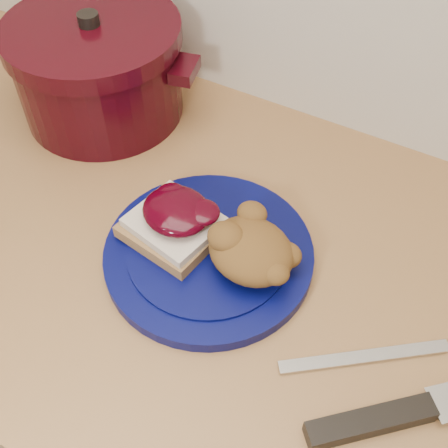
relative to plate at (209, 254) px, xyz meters
The scene contains 8 objects.
base_cabinet 0.48m from the plate, 18.67° to the left, with size 4.00×0.60×0.86m, color beige.
plate is the anchor object (origin of this frame).
sandwich 0.06m from the plate, behind, with size 0.12×0.11×0.05m.
stuffing_mound 0.07m from the plate, ahead, with size 0.10×0.09×0.05m, color brown.
chef_knife 0.28m from the plate, 14.17° to the right, with size 0.28×0.26×0.02m.
butter_knife 0.21m from the plate, ahead, with size 0.19×0.01×0.00m, color silver.
dutch_oven 0.33m from the plate, 148.74° to the left, with size 0.30×0.30×0.16m.
pepper_grinder 0.30m from the plate, 144.76° to the left, with size 0.08×0.08×0.14m.
Camera 1 is at (0.18, 1.15, 1.45)m, focal length 45.00 mm.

